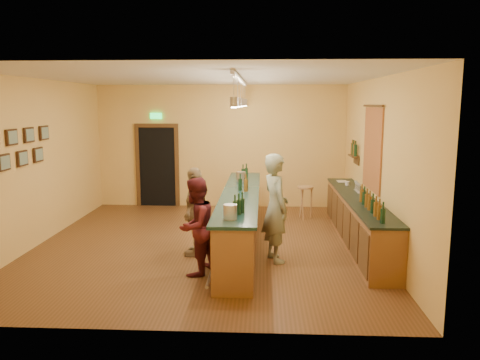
{
  "coord_description": "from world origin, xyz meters",
  "views": [
    {
      "loc": [
        1.11,
        -8.75,
        2.73
      ],
      "look_at": [
        0.67,
        0.2,
        1.25
      ],
      "focal_mm": 35.0,
      "sensor_mm": 36.0,
      "label": 1
    }
  ],
  "objects_px": {
    "back_counter": "(358,220)",
    "customer_a": "(196,226)",
    "tasting_bar": "(240,215)",
    "bar_stool": "(305,192)",
    "bartender": "(276,208)",
    "customer_b": "(196,211)"
  },
  "relations": [
    {
      "from": "back_counter",
      "to": "tasting_bar",
      "type": "distance_m",
      "value": 2.29
    },
    {
      "from": "back_counter",
      "to": "bartender",
      "type": "bearing_deg",
      "value": -148.02
    },
    {
      "from": "bar_stool",
      "to": "back_counter",
      "type": "bearing_deg",
      "value": -67.18
    },
    {
      "from": "back_counter",
      "to": "customer_b",
      "type": "xyz_separation_m",
      "value": [
        -3.06,
        -0.76,
        0.32
      ]
    },
    {
      "from": "tasting_bar",
      "to": "bar_stool",
      "type": "xyz_separation_m",
      "value": [
        1.43,
        2.2,
        0.03
      ]
    },
    {
      "from": "back_counter",
      "to": "bar_stool",
      "type": "relative_size",
      "value": 5.81
    },
    {
      "from": "back_counter",
      "to": "tasting_bar",
      "type": "xyz_separation_m",
      "value": [
        -2.28,
        -0.18,
        0.12
      ]
    },
    {
      "from": "tasting_bar",
      "to": "customer_a",
      "type": "xyz_separation_m",
      "value": [
        -0.64,
        -1.56,
        0.18
      ]
    },
    {
      "from": "tasting_bar",
      "to": "bar_stool",
      "type": "relative_size",
      "value": 6.51
    },
    {
      "from": "bartender",
      "to": "customer_b",
      "type": "relative_size",
      "value": 1.17
    },
    {
      "from": "bar_stool",
      "to": "tasting_bar",
      "type": "bearing_deg",
      "value": -123.05
    },
    {
      "from": "customer_b",
      "to": "bar_stool",
      "type": "height_order",
      "value": "customer_b"
    },
    {
      "from": "customer_b",
      "to": "bar_stool",
      "type": "bearing_deg",
      "value": 153.81
    },
    {
      "from": "tasting_bar",
      "to": "bar_stool",
      "type": "bearing_deg",
      "value": 56.95
    },
    {
      "from": "tasting_bar",
      "to": "bartender",
      "type": "relative_size",
      "value": 2.7
    },
    {
      "from": "back_counter",
      "to": "tasting_bar",
      "type": "bearing_deg",
      "value": -175.46
    },
    {
      "from": "back_counter",
      "to": "bartender",
      "type": "distance_m",
      "value": 1.98
    },
    {
      "from": "back_counter",
      "to": "customer_a",
      "type": "distance_m",
      "value": 3.42
    },
    {
      "from": "customer_a",
      "to": "customer_b",
      "type": "bearing_deg",
      "value": -147.25
    },
    {
      "from": "customer_a",
      "to": "bar_stool",
      "type": "xyz_separation_m",
      "value": [
        2.07,
        3.76,
        -0.15
      ]
    },
    {
      "from": "customer_b",
      "to": "bar_stool",
      "type": "distance_m",
      "value": 3.56
    },
    {
      "from": "bartender",
      "to": "customer_b",
      "type": "bearing_deg",
      "value": 59.6
    }
  ]
}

